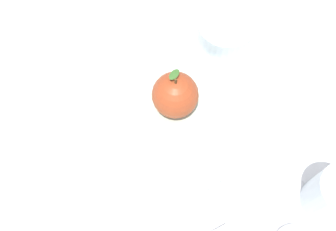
% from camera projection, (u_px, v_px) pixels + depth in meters
% --- Properties ---
extents(ground_plane, '(2.40, 2.40, 0.00)m').
position_uv_depth(ground_plane, '(187.00, 141.00, 0.59)').
color(ground_plane, silver).
extents(dinner_plate, '(0.27, 0.27, 0.02)m').
position_uv_depth(dinner_plate, '(168.00, 118.00, 0.60)').
color(dinner_plate, '#B2C6B2').
rests_on(dinner_plate, ground_plane).
extents(apple, '(0.07, 0.07, 0.09)m').
position_uv_depth(apple, '(175.00, 95.00, 0.57)').
color(apple, '#9E3D1E').
rests_on(apple, dinner_plate).
extents(side_bowl, '(0.10, 0.10, 0.04)m').
position_uv_depth(side_bowl, '(225.00, 30.00, 0.66)').
color(side_bowl, silver).
rests_on(side_bowl, ground_plane).
extents(knife, '(0.07, 0.22, 0.01)m').
position_uv_depth(knife, '(232.00, 227.00, 0.53)').
color(knife, silver).
rests_on(knife, ground_plane).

